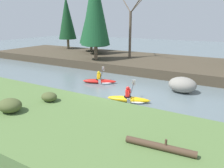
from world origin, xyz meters
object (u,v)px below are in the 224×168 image
Objects in this scene: kayaker_lead at (130,99)px; boulder_midstream at (182,85)px; kayaker_middle at (101,81)px; driftwood_log at (160,146)px.

boulder_midstream is (2.38, 3.61, 0.35)m from kayaker_lead.
boulder_midstream is (6.27, 1.00, 0.35)m from kayaker_middle.
kayaker_lead and kayaker_middle have the same top height.
kayaker_lead reaches higher than driftwood_log.
driftwood_log is at bearing -82.20° from boulder_midstream.
driftwood_log is (1.21, -8.82, 0.24)m from boulder_midstream.
kayaker_lead is 6.35m from driftwood_log.
kayaker_middle is (-3.89, 2.61, 0.00)m from kayaker_lead.
kayaker_lead is 1.42× the size of boulder_midstream.
kayaker_middle is 1.39× the size of boulder_midstream.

